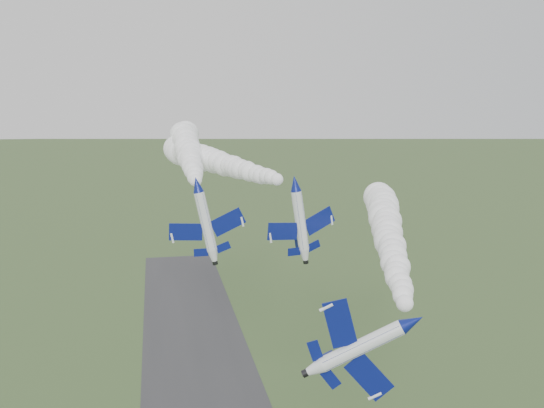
% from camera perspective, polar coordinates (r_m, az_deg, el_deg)
% --- Properties ---
extents(jet_lead, '(6.10, 12.77, 9.39)m').
position_cam_1_polar(jet_lead, '(59.61, 13.13, -10.78)').
color(jet_lead, white).
extents(smoke_trail_jet_lead, '(23.02, 63.60, 5.86)m').
position_cam_1_polar(smoke_trail_jet_lead, '(92.92, 10.88, -2.70)').
color(smoke_trail_jet_lead, white).
extents(jet_pair_left, '(10.11, 12.37, 3.52)m').
position_cam_1_polar(jet_pair_left, '(80.92, -7.07, 1.85)').
color(jet_pair_left, white).
extents(smoke_trail_jet_pair_left, '(8.14, 60.26, 5.89)m').
position_cam_1_polar(smoke_trail_jet_pair_left, '(113.13, -7.88, 4.97)').
color(smoke_trail_jet_pair_left, white).
extents(jet_pair_right, '(10.65, 12.54, 3.41)m').
position_cam_1_polar(jet_pair_right, '(82.53, 2.22, 1.96)').
color(jet_pair_right, white).
extents(smoke_trail_jet_pair_right, '(19.93, 51.62, 5.62)m').
position_cam_1_polar(smoke_trail_jet_pair_right, '(108.47, -5.25, 4.03)').
color(smoke_trail_jet_pair_right, white).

